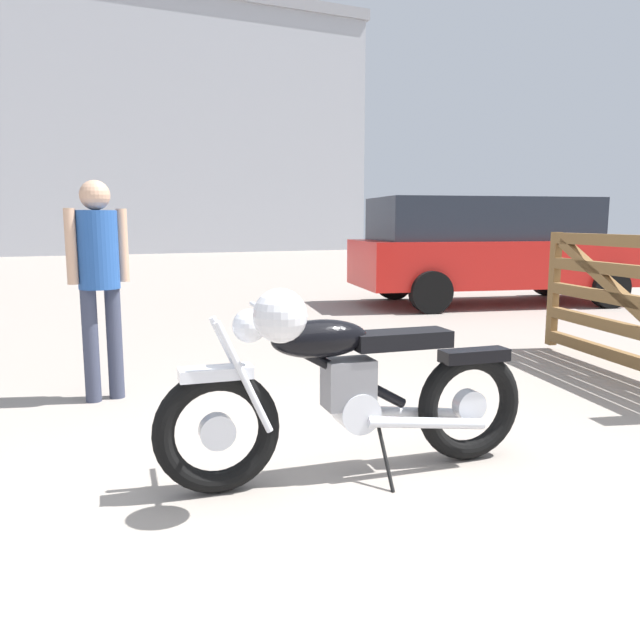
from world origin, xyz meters
TOP-DOWN VIEW (x-y plane):
  - ground_plane at (0.00, 0.00)m, footprint 80.00×80.00m
  - vintage_motorcycle at (0.06, 0.29)m, footprint 2.08×0.74m
  - bystander at (-1.10, 2.31)m, footprint 0.44×0.30m
  - red_hatchback_near at (5.08, 6.14)m, footprint 4.91×2.49m
  - industrial_building at (3.04, 30.42)m, footprint 17.52×12.02m

SIDE VIEW (x-z plane):
  - ground_plane at x=0.00m, z-range 0.00..0.00m
  - vintage_motorcycle at x=0.06m, z-range -0.04..1.03m
  - red_hatchback_near at x=5.08m, z-range 0.07..1.81m
  - bystander at x=-1.10m, z-range 0.19..1.85m
  - industrial_building at x=3.04m, z-range -4.57..15.95m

